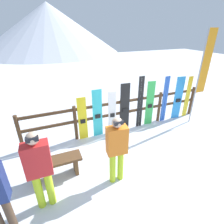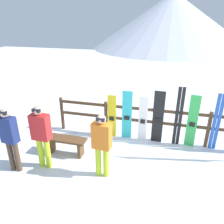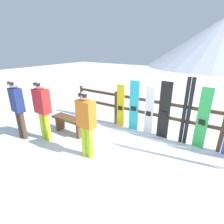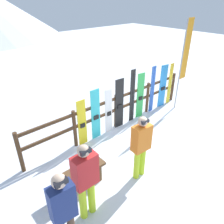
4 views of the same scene
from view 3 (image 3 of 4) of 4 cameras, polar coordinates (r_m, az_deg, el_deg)
The scene contains 12 objects.
ground_plane at distance 3.98m, azimuth 6.46°, elevation -17.12°, with size 40.00×40.00×0.00m, color white.
fence at distance 5.05m, azimuth 15.77°, elevation -0.65°, with size 6.09×0.10×1.10m.
bench at distance 5.26m, azimuth -13.66°, elevation -3.24°, with size 1.14×0.36×0.49m.
person_red at distance 4.89m, azimuth -21.76°, elevation 1.50°, with size 0.44×0.25×1.64m.
person_orange at distance 3.85m, azimuth -8.42°, elevation -2.78°, with size 0.44×0.27×1.57m.
person_navy at distance 5.26m, azimuth -28.48°, elevation 1.96°, with size 0.40×0.24×1.64m.
snowboard_yellow at distance 5.49m, azimuth 2.82°, elevation 1.94°, with size 0.26×0.06×1.35m.
snowboard_cyan at distance 5.25m, azimuth 7.18°, elevation 1.89°, with size 0.30×0.06×1.52m.
snowboard_white at distance 5.09m, azimuth 11.96°, elevation 0.22°, with size 0.25×0.06×1.39m.
snowboard_black_stripe at distance 4.93m, azimuth 16.69°, elevation 0.33°, with size 0.31×0.07×1.59m.
ski_pair_black at distance 4.78m, azimuth 23.19°, elevation -0.01°, with size 0.20×0.02×1.76m.
snowboard_green at distance 4.77m, azimuth 27.44°, elevation -2.09°, with size 0.27×0.08×1.56m.
Camera 3 is at (1.39, -2.83, 2.42)m, focal length 28.00 mm.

